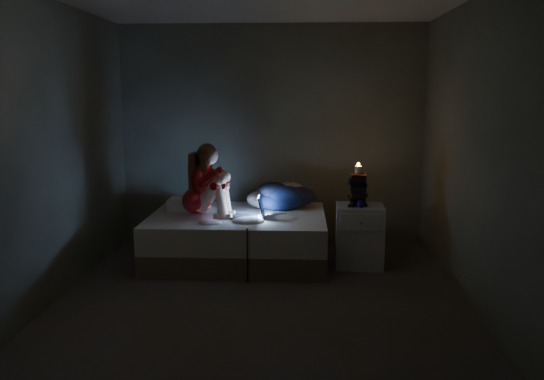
# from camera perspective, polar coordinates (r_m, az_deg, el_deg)

# --- Properties ---
(floor) EXTENTS (3.60, 3.80, 0.02)m
(floor) POSITION_cam_1_polar(r_m,az_deg,el_deg) (5.04, -1.17, -11.13)
(floor) COLOR #504843
(floor) RESTS_ON ground
(wall_back) EXTENTS (3.60, 0.02, 2.60)m
(wall_back) POSITION_cam_1_polar(r_m,az_deg,el_deg) (6.62, -0.03, 5.65)
(wall_back) COLOR #464B3C
(wall_back) RESTS_ON ground
(wall_front) EXTENTS (3.60, 0.02, 2.60)m
(wall_front) POSITION_cam_1_polar(r_m,az_deg,el_deg) (2.84, -4.01, -0.31)
(wall_front) COLOR #464B3C
(wall_front) RESTS_ON ground
(wall_left) EXTENTS (0.02, 3.80, 2.60)m
(wall_left) POSITION_cam_1_polar(r_m,az_deg,el_deg) (5.18, -21.68, 3.70)
(wall_left) COLOR #464B3C
(wall_left) RESTS_ON ground
(wall_right) EXTENTS (0.02, 3.80, 2.60)m
(wall_right) POSITION_cam_1_polar(r_m,az_deg,el_deg) (4.93, 20.28, 3.51)
(wall_right) COLOR #464B3C
(wall_right) RESTS_ON ground
(bed) EXTENTS (1.87, 1.40, 0.51)m
(bed) POSITION_cam_1_polar(r_m,az_deg,el_deg) (6.02, -3.51, -4.90)
(bed) COLOR beige
(bed) RESTS_ON ground
(pillow) EXTENTS (0.42, 0.30, 0.12)m
(pillow) POSITION_cam_1_polar(r_m,az_deg,el_deg) (6.24, -8.67, -1.46)
(pillow) COLOR silver
(pillow) RESTS_ON bed
(woman) EXTENTS (0.52, 0.37, 0.78)m
(woman) POSITION_cam_1_polar(r_m,az_deg,el_deg) (5.84, -7.80, 1.05)
(woman) COLOR #7E0005
(woman) RESTS_ON bed
(laptop) EXTENTS (0.34, 0.24, 0.24)m
(laptop) POSITION_cam_1_polar(r_m,az_deg,el_deg) (5.77, -2.56, -1.71)
(laptop) COLOR black
(laptop) RESTS_ON bed
(clothes_pile) EXTENTS (0.62, 0.54, 0.33)m
(clothes_pile) POSITION_cam_1_polar(r_m,az_deg,el_deg) (6.18, 0.84, -0.49)
(clothes_pile) COLOR navy
(clothes_pile) RESTS_ON bed
(nightstand) EXTENTS (0.51, 0.45, 0.65)m
(nightstand) POSITION_cam_1_polar(r_m,az_deg,el_deg) (5.88, 9.01, -4.70)
(nightstand) COLOR silver
(nightstand) RESTS_ON ground
(book_stack) EXTENTS (0.19, 0.25, 0.32)m
(book_stack) POSITION_cam_1_polar(r_m,az_deg,el_deg) (5.79, 8.84, -0.00)
(book_stack) COLOR black
(book_stack) RESTS_ON nightstand
(candle) EXTENTS (0.07, 0.07, 0.08)m
(candle) POSITION_cam_1_polar(r_m,az_deg,el_deg) (5.76, 8.90, 1.95)
(candle) COLOR beige
(candle) RESTS_ON book_stack
(phone) EXTENTS (0.09, 0.15, 0.01)m
(phone) POSITION_cam_1_polar(r_m,az_deg,el_deg) (5.75, 8.25, -1.62)
(phone) COLOR black
(phone) RESTS_ON nightstand
(blue_orb) EXTENTS (0.08, 0.08, 0.08)m
(blue_orb) POSITION_cam_1_polar(r_m,az_deg,el_deg) (5.67, 9.20, -1.45)
(blue_orb) COLOR navy
(blue_orb) RESTS_ON nightstand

